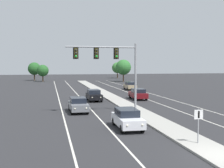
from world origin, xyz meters
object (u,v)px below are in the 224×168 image
(tree_far_left_a, at_px, (43,71))
(car_receding_darkred, at_px, (138,94))
(median_sign_post, at_px, (198,121))
(car_oncoming_black, at_px, (94,95))
(tree_far_right_a, at_px, (123,67))
(overhead_signal_mast, at_px, (112,61))
(tree_far_left_b, at_px, (34,69))
(tree_far_right_b, at_px, (117,68))
(car_oncoming_white, at_px, (127,118))
(car_receding_tan, at_px, (130,86))
(car_oncoming_grey, at_px, (78,104))

(tree_far_left_a, bearing_deg, car_receding_darkred, -72.66)
(median_sign_post, bearing_deg, car_oncoming_black, 97.64)
(car_receding_darkred, bearing_deg, tree_far_right_a, 78.59)
(overhead_signal_mast, distance_m, car_receding_darkred, 13.31)
(median_sign_post, height_order, tree_far_left_b, tree_far_left_b)
(tree_far_left_b, bearing_deg, overhead_signal_mast, -80.17)
(tree_far_left_a, bearing_deg, median_sign_post, -81.01)
(tree_far_left_b, distance_m, tree_far_right_b, 30.20)
(car_oncoming_white, xyz_separation_m, car_oncoming_black, (-0.02, 17.99, 0.00))
(car_receding_tan, xyz_separation_m, tree_far_left_a, (-17.71, 31.04, 2.38))
(car_receding_darkred, bearing_deg, car_oncoming_white, -109.74)
(median_sign_post, height_order, tree_far_left_a, tree_far_left_a)
(overhead_signal_mast, xyz_separation_m, tree_far_right_a, (14.57, 52.17, -1.28))
(car_oncoming_white, bearing_deg, tree_far_right_a, 75.97)
(car_receding_darkred, height_order, tree_far_left_a, tree_far_left_a)
(car_oncoming_grey, distance_m, tree_far_right_b, 74.66)
(car_oncoming_grey, relative_size, tree_far_right_a, 0.70)
(car_receding_darkred, bearing_deg, median_sign_post, -98.06)
(car_oncoming_white, bearing_deg, car_oncoming_black, 90.07)
(car_oncoming_black, distance_m, tree_far_right_a, 44.34)
(tree_far_right_a, relative_size, tree_far_right_b, 1.12)
(median_sign_post, xyz_separation_m, tree_far_left_a, (-11.17, 70.57, 1.62))
(median_sign_post, distance_m, car_oncoming_grey, 15.87)
(car_oncoming_white, distance_m, tree_far_left_a, 65.40)
(car_oncoming_white, height_order, tree_far_right_b, tree_far_right_b)
(tree_far_right_a, bearing_deg, tree_far_right_b, 81.49)
(car_oncoming_black, xyz_separation_m, car_receding_tan, (9.72, 15.84, 0.00))
(car_oncoming_black, bearing_deg, tree_far_left_a, 99.67)
(car_oncoming_white, bearing_deg, car_oncoming_grey, 109.37)
(car_oncoming_black, height_order, car_receding_darkred, same)
(overhead_signal_mast, xyz_separation_m, car_receding_darkred, (6.23, 10.80, -4.65))
(overhead_signal_mast, bearing_deg, tree_far_right_b, 76.38)
(car_receding_darkred, relative_size, tree_far_left_a, 0.91)
(car_oncoming_black, relative_size, tree_far_right_a, 0.70)
(overhead_signal_mast, distance_m, car_oncoming_grey, 5.95)
(car_oncoming_black, xyz_separation_m, car_receding_darkred, (6.57, 0.26, 0.00))
(car_receding_darkred, relative_size, tree_far_right_a, 0.70)
(median_sign_post, height_order, car_receding_tan, median_sign_post)
(car_receding_darkred, distance_m, tree_far_right_a, 42.33)
(car_oncoming_grey, relative_size, car_receding_tan, 1.00)
(car_oncoming_grey, xyz_separation_m, car_oncoming_black, (3.09, 9.13, 0.00))
(tree_far_left_a, height_order, tree_far_right_b, tree_far_right_b)
(car_oncoming_black, xyz_separation_m, tree_far_right_b, (18.03, 62.42, 2.94))
(tree_far_left_a, distance_m, tree_far_left_b, 6.70)
(median_sign_post, relative_size, car_oncoming_white, 0.49)
(car_oncoming_white, distance_m, tree_far_left_b, 71.85)
(tree_far_right_a, distance_m, tree_far_right_b, 21.03)
(overhead_signal_mast, height_order, car_receding_darkred, overhead_signal_mast)
(median_sign_post, height_order, tree_far_right_b, tree_far_right_b)
(car_oncoming_white, relative_size, tree_far_left_b, 0.80)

